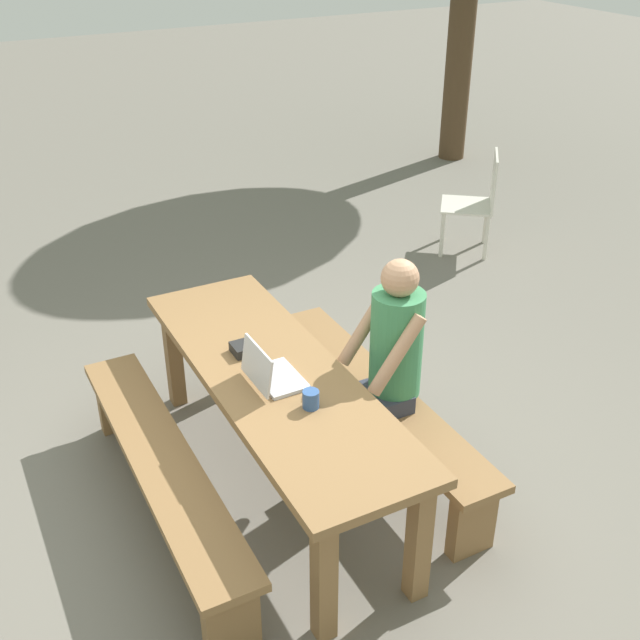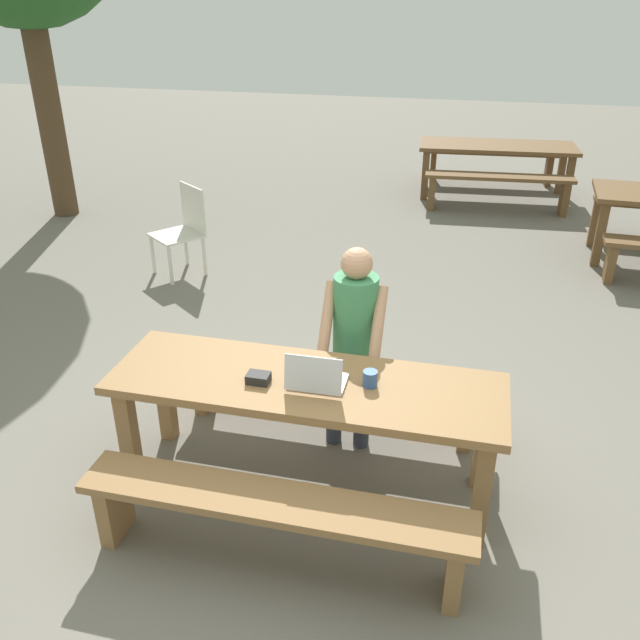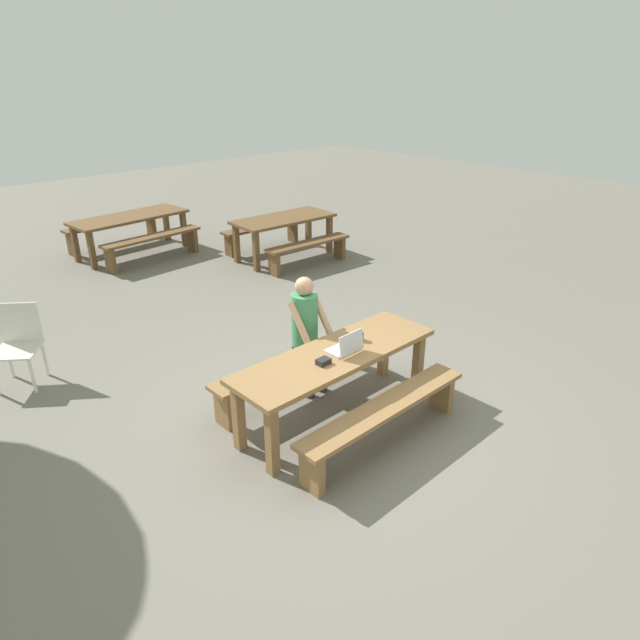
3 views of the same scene
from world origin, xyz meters
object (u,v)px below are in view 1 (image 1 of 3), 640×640
object	(u,v)px
coffee_mug	(311,399)
plastic_chair	(477,201)
picnic_table_front	(275,390)
person_seated	(390,357)
small_pouch	(241,349)
laptop	(270,373)

from	to	relation	value
coffee_mug	plastic_chair	xyz separation A→B (m)	(-2.37, 2.84, -0.30)
picnic_table_front	person_seated	distance (m)	0.62
small_pouch	person_seated	world-z (taller)	person_seated
picnic_table_front	plastic_chair	world-z (taller)	plastic_chair
small_pouch	person_seated	bearing A→B (deg)	59.02
coffee_mug	picnic_table_front	bearing A→B (deg)	-175.53
laptop	small_pouch	bearing A→B (deg)	3.41
small_pouch	coffee_mug	bearing A→B (deg)	10.09
picnic_table_front	plastic_chair	distance (m)	3.51
plastic_chair	laptop	bearing A→B (deg)	-16.80
laptop	picnic_table_front	bearing A→B (deg)	-37.66
picnic_table_front	laptop	bearing A→B (deg)	-36.80
small_pouch	plastic_chair	distance (m)	3.45
laptop	plastic_chair	distance (m)	3.61
picnic_table_front	laptop	xyz separation A→B (m)	(0.07, -0.06, 0.16)
coffee_mug	small_pouch	bearing A→B (deg)	-169.91
laptop	small_pouch	distance (m)	0.32
picnic_table_front	small_pouch	size ratio (longest dim) A/B	17.53
laptop	coffee_mug	bearing A→B (deg)	-164.40
picnic_table_front	plastic_chair	bearing A→B (deg)	125.15
person_seated	laptop	bearing A→B (deg)	-97.32
coffee_mug	plastic_chair	bearing A→B (deg)	129.88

